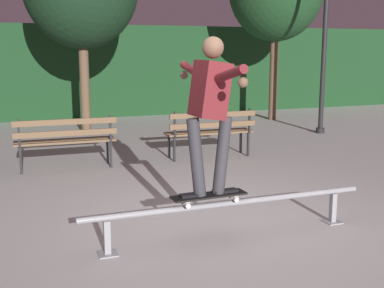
# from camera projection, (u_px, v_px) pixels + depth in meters

# --- Properties ---
(ground_plane) EXTENTS (90.00, 90.00, 0.00)m
(ground_plane) POSITION_uv_depth(u_px,v_px,m) (219.00, 229.00, 5.38)
(ground_plane) COLOR #ADAAA8
(hedge_backdrop) EXTENTS (24.00, 1.20, 2.61)m
(hedge_backdrop) POSITION_uv_depth(u_px,v_px,m) (81.00, 71.00, 14.33)
(hedge_backdrop) COLOR #193D1E
(hedge_backdrop) RESTS_ON ground
(grind_rail) EXTENTS (3.11, 0.18, 0.40)m
(grind_rail) POSITION_uv_depth(u_px,v_px,m) (230.00, 208.00, 5.08)
(grind_rail) COLOR gray
(grind_rail) RESTS_ON ground
(skateboard) EXTENTS (0.79, 0.23, 0.09)m
(skateboard) POSITION_uv_depth(u_px,v_px,m) (209.00, 196.00, 4.97)
(skateboard) COLOR black
(skateboard) RESTS_ON grind_rail
(skateboarder) EXTENTS (0.62, 1.41, 1.56)m
(skateboarder) POSITION_uv_depth(u_px,v_px,m) (210.00, 103.00, 4.80)
(skateboarder) COLOR black
(skateboarder) RESTS_ON skateboard
(park_bench_leftmost) EXTENTS (1.61, 0.45, 0.88)m
(park_bench_leftmost) POSITION_uv_depth(u_px,v_px,m) (66.00, 137.00, 7.93)
(park_bench_leftmost) COLOR black
(park_bench_leftmost) RESTS_ON ground
(park_bench_left_center) EXTENTS (1.61, 0.45, 0.88)m
(park_bench_left_center) POSITION_uv_depth(u_px,v_px,m) (211.00, 129.00, 8.80)
(park_bench_left_center) COLOR black
(park_bench_left_center) RESTS_ON ground
(lamp_post_right) EXTENTS (0.32, 0.32, 3.90)m
(lamp_post_right) POSITION_uv_depth(u_px,v_px,m) (325.00, 24.00, 11.11)
(lamp_post_right) COLOR black
(lamp_post_right) RESTS_ON ground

